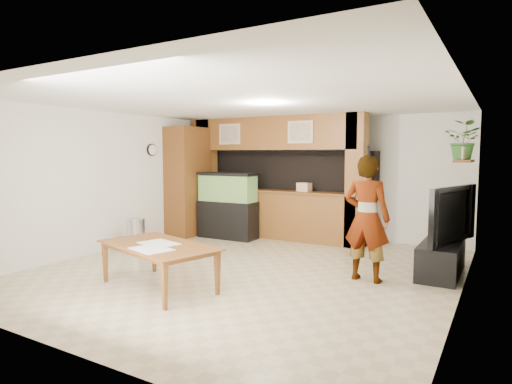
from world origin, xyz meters
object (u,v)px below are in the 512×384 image
Objects in this scene: person at (367,218)px; dining_table at (156,267)px; pantry_cabinet at (188,181)px; television at (443,214)px; aquarium at (228,206)px.

dining_table is (-2.32, -1.80, -0.60)m from person.
pantry_cabinet is 1.63× the size of television.
dining_table is at bearing 146.66° from television.
person is at bearing 53.25° from dining_table.
person reaches higher than aquarium.
television is at bearing 55.61° from dining_table.
television is 4.25m from dining_table.
pantry_cabinet reaches higher than dining_table.
pantry_cabinet reaches higher than television.
person is (-0.89, -0.91, -0.02)m from television.
aquarium is at bearing -21.34° from person.
person is (4.46, -1.50, -0.30)m from pantry_cabinet.
aquarium is at bearing 97.45° from television.
pantry_cabinet is 1.33× the size of person.
aquarium is 3.83m from person.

